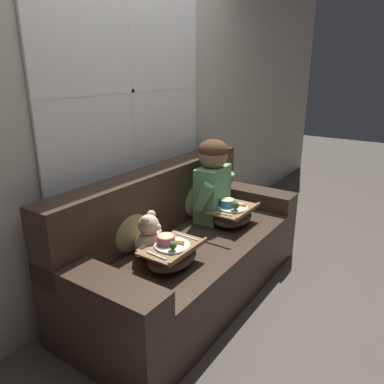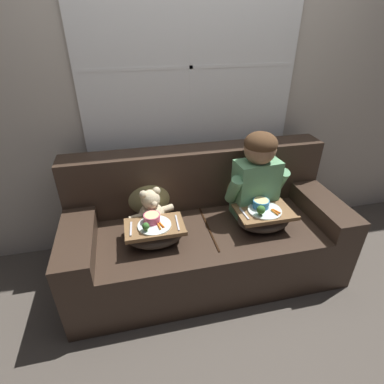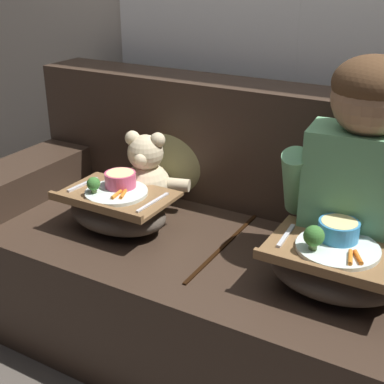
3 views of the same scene
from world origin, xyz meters
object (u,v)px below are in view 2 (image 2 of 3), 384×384
at_px(lap_tray_child, 263,218).
at_px(lap_tray_teddy, 155,233).
at_px(throw_pillow_behind_child, 246,181).
at_px(couch, 204,231).
at_px(teddy_bear, 152,211).
at_px(child_figure, 257,171).
at_px(throw_pillow_behind_teddy, 148,192).

bearing_deg(lap_tray_child, lap_tray_teddy, 180.00).
xyz_separation_m(throw_pillow_behind_child, lap_tray_teddy, (-0.77, -0.35, -0.11)).
bearing_deg(couch, throw_pillow_behind_child, 24.01).
xyz_separation_m(throw_pillow_behind_child, lap_tray_child, (-0.00, -0.35, -0.11)).
distance_m(teddy_bear, lap_tray_teddy, 0.18).
distance_m(throw_pillow_behind_child, child_figure, 0.24).
bearing_deg(lap_tray_teddy, teddy_bear, 89.29).
height_order(throw_pillow_behind_teddy, lap_tray_child, throw_pillow_behind_teddy).
relative_size(throw_pillow_behind_teddy, lap_tray_child, 0.95).
relative_size(teddy_bear, lap_tray_teddy, 0.85).
bearing_deg(teddy_bear, child_figure, 0.22).
xyz_separation_m(child_figure, lap_tray_teddy, (-0.77, -0.18, -0.28)).
height_order(throw_pillow_behind_child, throw_pillow_behind_teddy, throw_pillow_behind_child).
relative_size(couch, throw_pillow_behind_child, 4.90).
distance_m(child_figure, teddy_bear, 0.80).
height_order(throw_pillow_behind_child, child_figure, child_figure).
distance_m(couch, throw_pillow_behind_child, 0.51).
relative_size(child_figure, teddy_bear, 1.96).
distance_m(couch, lap_tray_teddy, 0.46).
height_order(couch, child_figure, child_figure).
distance_m(throw_pillow_behind_child, throw_pillow_behind_teddy, 0.77).
height_order(throw_pillow_behind_teddy, teddy_bear, throw_pillow_behind_teddy).
height_order(throw_pillow_behind_teddy, lap_tray_teddy, throw_pillow_behind_teddy).
xyz_separation_m(teddy_bear, lap_tray_child, (0.76, -0.18, -0.05)).
bearing_deg(lap_tray_child, child_figure, 89.46).
height_order(teddy_bear, lap_tray_teddy, teddy_bear).
xyz_separation_m(couch, lap_tray_teddy, (-0.38, -0.18, 0.19)).
xyz_separation_m(throw_pillow_behind_child, child_figure, (0.00, -0.17, 0.17)).
height_order(couch, throw_pillow_behind_teddy, couch).
height_order(teddy_bear, lap_tray_child, teddy_bear).
bearing_deg(throw_pillow_behind_teddy, lap_tray_teddy, -90.16).
bearing_deg(teddy_bear, lap_tray_teddy, -90.71).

